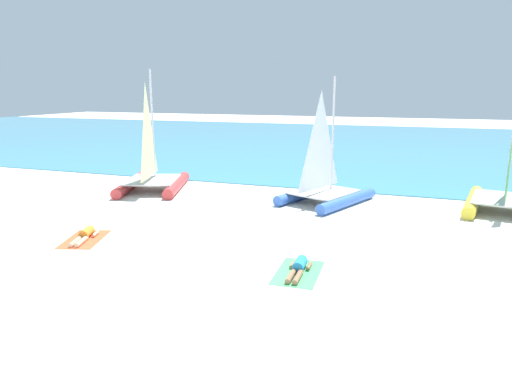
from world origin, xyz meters
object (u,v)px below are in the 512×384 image
at_px(sailboat_red, 152,173).
at_px(sailboat_blue, 325,185).
at_px(towel_left, 85,239).
at_px(sailboat_yellow, 506,191).
at_px(sunbather_left, 85,235).
at_px(towel_right, 298,272).
at_px(sunbather_right, 299,267).

bearing_deg(sailboat_red, sailboat_blue, -16.26).
bearing_deg(towel_left, sailboat_yellow, 31.83).
distance_m(sailboat_red, sunbather_left, 7.18).
xyz_separation_m(sailboat_red, sunbather_left, (1.81, -6.91, -0.69)).
relative_size(sailboat_yellow, sunbather_left, 3.63).
xyz_separation_m(towel_left, towel_right, (7.04, -0.37, 0.00)).
bearing_deg(sunbather_right, towel_right, -90.00).
bearing_deg(sunbather_left, towel_right, -21.19).
height_order(sailboat_red, towel_right, sailboat_red).
bearing_deg(sunbather_left, towel_left, -90.00).
bearing_deg(sunbather_left, sailboat_yellow, 13.92).
height_order(sunbather_left, sunbather_right, same).
relative_size(sailboat_red, towel_left, 2.92).
distance_m(towel_left, sunbather_left, 0.14).
height_order(towel_left, sunbather_right, sunbather_right).
height_order(sunbather_left, towel_right, sunbather_left).
bearing_deg(sailboat_red, sailboat_yellow, -13.88).
xyz_separation_m(towel_right, sunbather_right, (-0.00, 0.07, 0.13)).
height_order(towel_right, sunbather_right, sunbather_right).
bearing_deg(sunbather_right, sailboat_red, 138.33).
relative_size(sailboat_yellow, sunbather_right, 3.57).
bearing_deg(sailboat_yellow, sailboat_red, -165.89).
distance_m(sailboat_yellow, towel_right, 10.45).
height_order(sailboat_yellow, sunbather_right, sailboat_yellow).
bearing_deg(towel_left, sailboat_blue, 49.39).
distance_m(sailboat_blue, sunbather_left, 9.54).
relative_size(sailboat_blue, towel_left, 2.71).
xyz_separation_m(sailboat_blue, sailboat_yellow, (6.86, 0.86, 0.06)).
distance_m(sailboat_yellow, sunbather_right, 10.39).
distance_m(sailboat_yellow, sailboat_red, 14.95).
bearing_deg(towel_right, sailboat_blue, 96.15).
bearing_deg(sunbather_left, sailboat_blue, 31.38).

